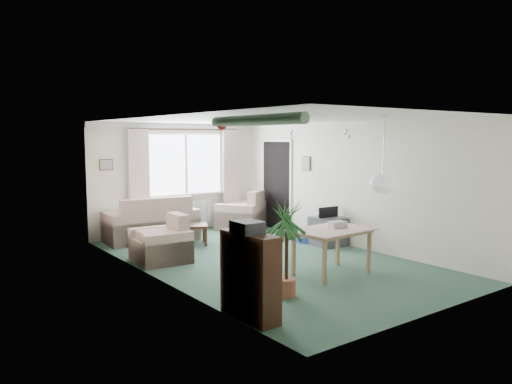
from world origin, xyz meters
TOP-DOWN VIEW (x-y plane):
  - ground at (0.00, 0.00)m, footprint 6.50×6.50m
  - window at (0.20, 3.23)m, footprint 1.80×0.03m
  - curtain_rod at (0.20, 3.15)m, footprint 2.60×0.03m
  - curtain_left at (-0.95, 3.13)m, footprint 0.45×0.08m
  - curtain_right at (1.35, 3.13)m, footprint 0.45×0.08m
  - radiator at (0.20, 3.19)m, footprint 1.20×0.10m
  - doorway at (1.99, 2.20)m, footprint 0.03×0.95m
  - pendant_lamp at (0.20, -2.30)m, footprint 0.36×0.36m
  - tinsel_garland at (-1.92, -2.30)m, footprint 1.60×1.60m
  - bauble_cluster_a at (1.30, 0.90)m, footprint 0.20×0.20m
  - bauble_cluster_b at (1.60, -0.30)m, footprint 0.20×0.20m
  - wall_picture_back at (-1.60, 3.23)m, footprint 0.28×0.03m
  - wall_picture_right at (1.98, 1.20)m, footprint 0.03×0.24m
  - sofa at (-0.88, 2.75)m, footprint 1.88×1.10m
  - armchair_corner at (1.35, 2.73)m, footprint 1.34×1.32m
  - armchair_left at (-1.50, 0.99)m, footprint 0.91×0.95m
  - coffee_table at (-0.55, 1.91)m, footprint 1.01×0.82m
  - photo_frame at (-0.58, 1.89)m, footprint 0.12×0.07m
  - bookshelf at (-1.84, -2.09)m, footprint 0.30×0.83m
  - hifi_box at (-1.87, -2.08)m, footprint 0.30×0.36m
  - houseplant at (-0.98, -1.71)m, footprint 0.66×0.66m
  - dining_table at (0.26, -1.31)m, footprint 1.14×0.80m
  - gift_box at (0.39, -1.29)m, footprint 0.28×0.22m
  - tv_cube at (1.70, 0.24)m, footprint 0.58×0.64m
  - pet_bed at (1.65, 0.74)m, footprint 0.68×0.68m

SIDE VIEW (x-z plane):
  - ground at x=0.00m, z-range 0.00..0.00m
  - pet_bed at x=1.65m, z-range 0.00..0.12m
  - coffee_table at x=-0.55m, z-range 0.00..0.40m
  - tv_cube at x=1.70m, z-range 0.00..0.55m
  - dining_table at x=0.26m, z-range 0.00..0.69m
  - armchair_left at x=-1.50m, z-range 0.00..0.79m
  - radiator at x=0.20m, z-range 0.12..0.68m
  - armchair_corner at x=1.35m, z-range 0.00..0.88m
  - sofa at x=-0.88m, z-range 0.00..0.91m
  - photo_frame at x=-0.58m, z-range 0.40..0.56m
  - bookshelf at x=-1.84m, z-range 0.00..1.01m
  - houseplant at x=-0.98m, z-range 0.00..1.27m
  - gift_box at x=0.39m, z-range 0.69..0.81m
  - doorway at x=1.99m, z-range 0.00..2.00m
  - hifi_box at x=-1.87m, z-range 1.01..1.15m
  - curtain_left at x=-0.95m, z-range 0.27..2.27m
  - curtain_right at x=1.35m, z-range 0.27..2.27m
  - pendant_lamp at x=0.20m, z-range 1.30..1.66m
  - window at x=0.20m, z-range 0.85..2.15m
  - wall_picture_back at x=-1.60m, z-range 1.44..1.66m
  - wall_picture_right at x=1.98m, z-range 1.40..1.70m
  - bauble_cluster_a at x=1.30m, z-range 2.12..2.32m
  - bauble_cluster_b at x=1.60m, z-range 2.12..2.32m
  - curtain_rod at x=0.20m, z-range 2.25..2.29m
  - tinsel_garland at x=-1.92m, z-range 2.22..2.34m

